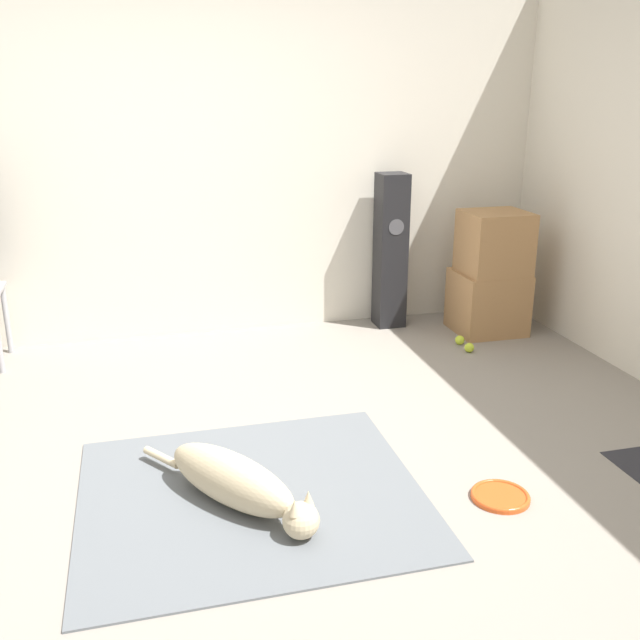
# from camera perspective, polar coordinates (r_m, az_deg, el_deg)

# --- Properties ---
(ground_plane) EXTENTS (12.00, 12.00, 0.00)m
(ground_plane) POSITION_cam_1_polar(r_m,az_deg,el_deg) (3.50, -6.30, -11.90)
(ground_plane) COLOR gray
(wall_back) EXTENTS (8.00, 0.06, 2.55)m
(wall_back) POSITION_cam_1_polar(r_m,az_deg,el_deg) (5.14, -10.38, 12.69)
(wall_back) COLOR silver
(wall_back) RESTS_ON ground_plane
(area_rug) EXTENTS (1.51, 1.36, 0.01)m
(area_rug) POSITION_cam_1_polar(r_m,az_deg,el_deg) (3.30, -5.49, -13.77)
(area_rug) COLOR slate
(area_rug) RESTS_ON ground_plane
(dog) EXTENTS (0.68, 0.89, 0.24)m
(dog) POSITION_cam_1_polar(r_m,az_deg,el_deg) (3.17, -6.67, -12.77)
(dog) COLOR beige
(dog) RESTS_ON area_rug
(frisbee) EXTENTS (0.26, 0.26, 0.03)m
(frisbee) POSITION_cam_1_polar(r_m,az_deg,el_deg) (3.36, 14.22, -13.49)
(frisbee) COLOR #DB511E
(frisbee) RESTS_ON ground_plane
(cardboard_box_lower) EXTENTS (0.48, 0.45, 0.45)m
(cardboard_box_lower) POSITION_cam_1_polar(r_m,az_deg,el_deg) (5.41, 13.26, 1.42)
(cardboard_box_lower) COLOR #A87A4C
(cardboard_box_lower) RESTS_ON ground_plane
(cardboard_box_upper) EXTENTS (0.44, 0.41, 0.45)m
(cardboard_box_upper) POSITION_cam_1_polar(r_m,az_deg,el_deg) (5.29, 13.78, 6.03)
(cardboard_box_upper) COLOR #A87A4C
(cardboard_box_upper) RESTS_ON cardboard_box_lower
(floor_speaker) EXTENTS (0.21, 0.21, 1.15)m
(floor_speaker) POSITION_cam_1_polar(r_m,az_deg,el_deg) (5.35, 5.66, 5.50)
(floor_speaker) COLOR black
(floor_speaker) RESTS_ON ground_plane
(tennis_ball_by_boxes) EXTENTS (0.07, 0.07, 0.07)m
(tennis_ball_by_boxes) POSITION_cam_1_polar(r_m,az_deg,el_deg) (5.01, 11.85, -2.18)
(tennis_ball_by_boxes) COLOR #C6E033
(tennis_ball_by_boxes) RESTS_ON ground_plane
(tennis_ball_near_speaker) EXTENTS (0.07, 0.07, 0.07)m
(tennis_ball_near_speaker) POSITION_cam_1_polar(r_m,az_deg,el_deg) (5.14, 11.12, -1.59)
(tennis_ball_near_speaker) COLOR #C6E033
(tennis_ball_near_speaker) RESTS_ON ground_plane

